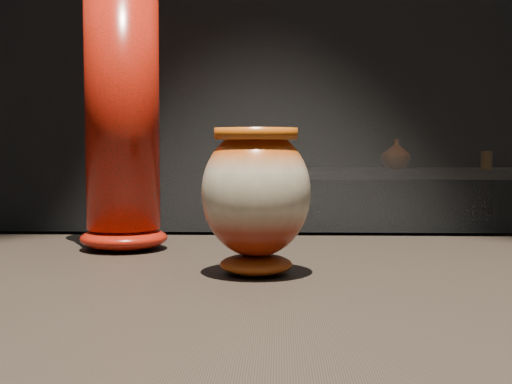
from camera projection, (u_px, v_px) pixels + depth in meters
main_vase at (256, 195)px, 0.87m from camera, size 0.17×0.17×0.18m
tall_vase at (122, 116)px, 1.07m from camera, size 0.16×0.16×0.42m
back_shelf at (374, 212)px, 4.38m from camera, size 2.00×0.60×0.90m
back_vase_left at (281, 154)px, 4.33m from camera, size 0.26×0.26×0.19m
back_vase_mid at (396, 154)px, 4.32m from camera, size 0.19×0.19×0.18m
back_vase_right at (486, 160)px, 4.28m from camera, size 0.07×0.07×0.11m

